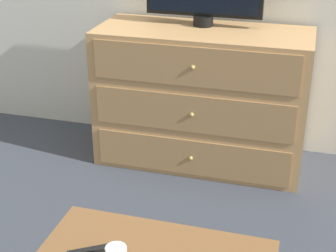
# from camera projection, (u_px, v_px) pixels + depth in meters

# --- Properties ---
(ground_plane) EXTENTS (12.00, 12.00, 0.00)m
(ground_plane) POSITION_uv_depth(u_px,v_px,m) (198.00, 137.00, 3.44)
(ground_plane) COLOR #383D47
(dresser) EXTENTS (1.20, 0.51, 0.81)m
(dresser) POSITION_uv_depth(u_px,v_px,m) (202.00, 98.00, 3.01)
(dresser) COLOR tan
(dresser) RESTS_ON ground_plane
(remote_control) EXTENTS (0.13, 0.09, 0.02)m
(remote_control) POSITION_uv_depth(u_px,v_px,m) (89.00, 251.00, 1.61)
(remote_control) COLOR black
(remote_control) RESTS_ON coffee_table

